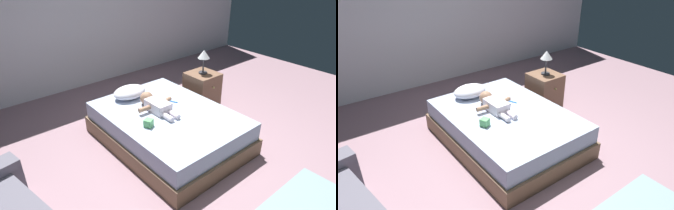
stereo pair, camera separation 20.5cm
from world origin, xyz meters
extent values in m
plane|color=gray|center=(0.00, 0.00, 0.00)|extent=(8.00, 8.00, 0.00)
cube|color=silver|center=(0.00, 3.00, 1.27)|extent=(8.00, 0.12, 2.55)
cube|color=brown|center=(0.05, 0.63, 0.10)|extent=(1.34, 1.84, 0.21)
cube|color=#A9B8D4|center=(0.05, 0.63, 0.32)|extent=(1.29, 1.77, 0.22)
ellipsoid|color=white|center=(-0.07, 1.27, 0.51)|extent=(0.45, 0.32, 0.16)
cube|color=white|center=(-0.01, 0.74, 0.49)|extent=(0.19, 0.32, 0.13)
sphere|color=#A97B5E|center=(-0.01, 0.97, 0.51)|extent=(0.17, 0.17, 0.17)
cylinder|color=#A97B5E|center=(-0.18, 0.78, 0.49)|extent=(0.16, 0.06, 0.06)
cylinder|color=#A97B5E|center=(0.15, 0.78, 0.49)|extent=(0.17, 0.09, 0.06)
cylinder|color=white|center=(-0.06, 0.50, 0.46)|extent=(0.06, 0.17, 0.06)
cylinder|color=white|center=(0.03, 0.50, 0.46)|extent=(0.06, 0.17, 0.06)
cube|color=#2F7FE1|center=(0.27, 0.81, 0.43)|extent=(0.07, 0.15, 0.01)
cube|color=white|center=(0.24, 0.88, 0.44)|extent=(0.02, 0.03, 0.01)
cube|color=brown|center=(1.07, 1.03, 0.28)|extent=(0.43, 0.43, 0.55)
sphere|color=tan|center=(1.07, 0.80, 0.40)|extent=(0.03, 0.03, 0.03)
cylinder|color=#333338|center=(1.07, 1.03, 0.56)|extent=(0.13, 0.13, 0.02)
cylinder|color=#333338|center=(1.07, 1.03, 0.68)|extent=(0.02, 0.02, 0.21)
cone|color=silver|center=(1.07, 1.03, 0.85)|extent=(0.17, 0.17, 0.12)
cube|color=#64BC6C|center=(-0.32, 0.52, 0.47)|extent=(0.12, 0.12, 0.09)
camera|label=1|loc=(-1.97, -1.76, 2.17)|focal=31.62mm
camera|label=2|loc=(-1.81, -1.89, 2.17)|focal=31.62mm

